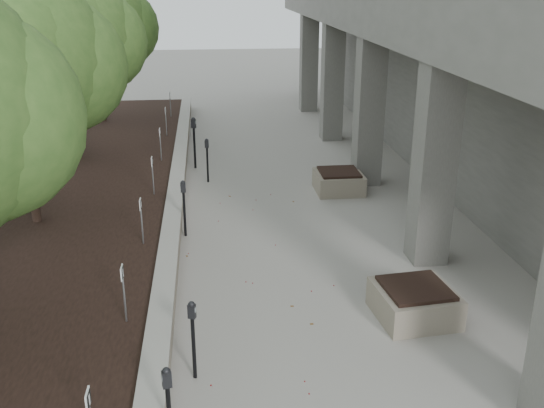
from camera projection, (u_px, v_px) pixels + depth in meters
retaining_wall at (175, 206)px, 14.86m from camera, size 0.39×26.00×0.50m
planting_bed at (18, 214)px, 14.51m from camera, size 7.00×26.00×0.40m
crabapple_tree_3 at (20, 98)px, 12.63m from camera, size 4.60×4.00×5.44m
crabapple_tree_4 at (69, 65)px, 17.29m from camera, size 4.60×4.00×5.44m
crabapple_tree_5 at (97, 46)px, 21.95m from camera, size 4.60×4.00×5.44m
parking_sign_3 at (124, 294)px, 9.47m from camera, size 0.04×0.22×0.96m
parking_sign_4 at (142, 222)px, 12.26m from camera, size 0.04×0.22×0.96m
parking_sign_5 at (153, 176)px, 15.06m from camera, size 0.04×0.22×0.96m
parking_sign_6 at (160, 144)px, 17.85m from camera, size 0.04×0.22×0.96m
parking_sign_7 at (166, 122)px, 20.65m from camera, size 0.04×0.22×0.96m
parking_sign_8 at (170, 104)px, 23.44m from camera, size 0.04×0.22×0.96m
parking_meter_2 at (193, 340)px, 8.72m from camera, size 0.15×0.12×1.26m
parking_meter_3 at (184, 208)px, 13.58m from camera, size 0.13×0.10×1.31m
parking_meter_4 at (207, 160)px, 17.18m from camera, size 0.14×0.11×1.26m
parking_meter_5 at (194, 143)px, 18.39m from camera, size 0.18×0.15×1.57m
planter_front at (414, 302)px, 10.42m from camera, size 1.39×1.39×0.59m
planter_back at (339, 181)px, 16.55m from camera, size 1.24×1.24×0.58m
berry_scatter at (261, 290)px, 11.39m from camera, size 3.30×14.10×0.02m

